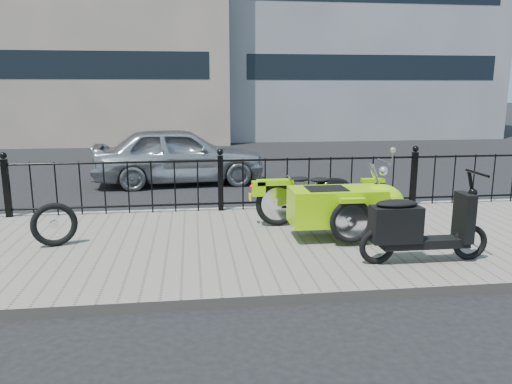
{
  "coord_description": "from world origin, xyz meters",
  "views": [
    {
      "loc": [
        -0.47,
        -7.14,
        2.23
      ],
      "look_at": [
        0.44,
        -0.1,
        0.72
      ],
      "focal_mm": 35.0,
      "sensor_mm": 36.0,
      "label": 1
    }
  ],
  "objects": [
    {
      "name": "ground",
      "position": [
        0.0,
        0.0,
        0.0
      ],
      "size": [
        120.0,
        120.0,
        0.0
      ],
      "primitive_type": "plane",
      "color": "black",
      "rests_on": "ground"
    },
    {
      "name": "sidewalk",
      "position": [
        0.0,
        -0.5,
        0.06
      ],
      "size": [
        30.0,
        3.8,
        0.12
      ],
      "primitive_type": "cube",
      "color": "slate",
      "rests_on": "ground"
    },
    {
      "name": "curb",
      "position": [
        0.0,
        1.44,
        0.06
      ],
      "size": [
        30.0,
        0.1,
        0.12
      ],
      "primitive_type": "cube",
      "color": "gray",
      "rests_on": "ground"
    },
    {
      "name": "iron_fence",
      "position": [
        0.0,
        1.3,
        0.59
      ],
      "size": [
        14.11,
        0.11,
        1.08
      ],
      "color": "black",
      "rests_on": "sidewalk"
    },
    {
      "name": "motorcycle_sidecar",
      "position": [
        1.69,
        -0.41,
        0.59
      ],
      "size": [
        2.28,
        1.48,
        0.98
      ],
      "color": "black",
      "rests_on": "sidewalk"
    },
    {
      "name": "scooter",
      "position": [
        2.2,
        -1.62,
        0.55
      ],
      "size": [
        1.64,
        0.48,
        1.11
      ],
      "color": "black",
      "rests_on": "sidewalk"
    },
    {
      "name": "spare_tire",
      "position": [
        -2.33,
        -0.42,
        0.42
      ],
      "size": [
        0.6,
        0.27,
        0.6
      ],
      "primitive_type": "torus",
      "rotation": [
        1.57,
        0.0,
        0.32
      ],
      "color": "black",
      "rests_on": "sidewalk"
    },
    {
      "name": "sedan_car",
      "position": [
        -0.76,
        4.52,
        0.67
      ],
      "size": [
        4.04,
        1.9,
        1.34
      ],
      "primitive_type": "imported",
      "rotation": [
        0.0,
        0.0,
        1.65
      ],
      "color": "#A5A8AC",
      "rests_on": "ground"
    }
  ]
}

